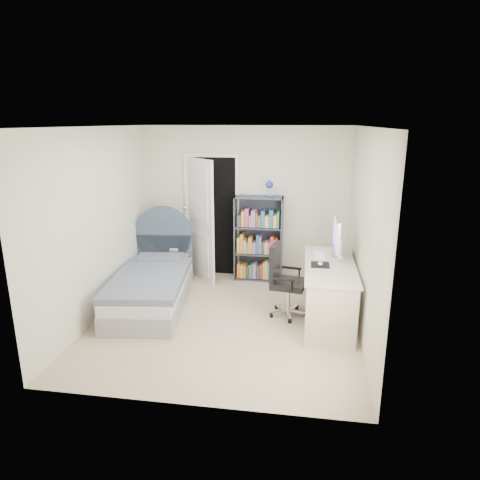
# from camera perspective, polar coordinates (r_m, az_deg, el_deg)

# --- Properties ---
(room_shell) EXTENTS (3.50, 3.70, 2.60)m
(room_shell) POSITION_cam_1_polar(r_m,az_deg,el_deg) (5.38, -2.06, 1.44)
(room_shell) COLOR tan
(room_shell) RESTS_ON ground
(door) EXTENTS (0.92, 0.63, 2.06)m
(door) POSITION_cam_1_polar(r_m,az_deg,el_deg) (7.06, -4.72, 3.03)
(door) COLOR black
(door) RESTS_ON ground
(bed) EXTENTS (1.20, 2.14, 1.26)m
(bed) POSITION_cam_1_polar(r_m,az_deg,el_deg) (6.34, -11.59, -5.82)
(bed) COLOR gray
(bed) RESTS_ON ground
(nightstand) EXTENTS (0.38, 0.38, 0.56)m
(nightstand) POSITION_cam_1_polar(r_m,az_deg,el_deg) (7.16, -8.28, -2.45)
(nightstand) COLOR tan
(nightstand) RESTS_ON ground
(floor_lamp) EXTENTS (0.18, 0.18, 1.24)m
(floor_lamp) POSITION_cam_1_polar(r_m,az_deg,el_deg) (7.21, -7.34, -1.13)
(floor_lamp) COLOR silver
(floor_lamp) RESTS_ON ground
(bookcase) EXTENTS (0.78, 0.33, 1.66)m
(bookcase) POSITION_cam_1_polar(r_m,az_deg,el_deg) (7.06, 2.55, -0.30)
(bookcase) COLOR #3C4252
(bookcase) RESTS_ON ground
(desk) EXTENTS (0.64, 1.61, 1.32)m
(desk) POSITION_cam_1_polar(r_m,az_deg,el_deg) (5.77, 11.75, -6.46)
(desk) COLOR beige
(desk) RESTS_ON ground
(office_chair) EXTENTS (0.53, 0.55, 0.99)m
(office_chair) POSITION_cam_1_polar(r_m,az_deg,el_deg) (5.79, 5.78, -4.89)
(office_chair) COLOR silver
(office_chair) RESTS_ON ground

